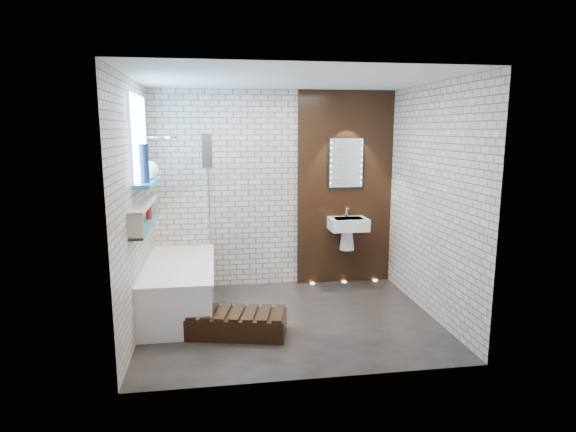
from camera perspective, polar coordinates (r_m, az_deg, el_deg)
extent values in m
plane|color=black|center=(5.47, 0.24, -12.23)|extent=(3.20, 3.20, 0.00)
cube|color=#B3A08E|center=(6.39, -1.55, 3.15)|extent=(3.20, 0.04, 2.60)
cube|color=#B3A08E|center=(3.85, 3.24, -1.62)|extent=(3.20, 0.04, 2.60)
cube|color=#B3A08E|center=(5.12, -17.74, 0.87)|extent=(0.04, 2.60, 2.60)
cube|color=#B3A08E|center=(5.58, 16.70, 1.68)|extent=(0.04, 2.60, 2.60)
plane|color=white|center=(5.07, 0.26, 16.02)|extent=(3.20, 3.20, 0.00)
cube|color=black|center=(6.54, 6.78, 3.25)|extent=(1.30, 0.06, 2.60)
cube|color=#7FADE0|center=(5.40, -17.42, 8.83)|extent=(0.03, 1.00, 0.90)
cube|color=teal|center=(5.42, -16.37, 3.90)|extent=(0.18, 1.00, 0.04)
cube|color=teal|center=(5.29, -16.62, -1.14)|extent=(0.14, 1.30, 0.03)
cube|color=#B2A899|center=(5.25, -16.75, 1.32)|extent=(0.14, 1.30, 0.03)
cube|color=#B2A899|center=(4.65, -17.74, -1.29)|extent=(0.14, 0.03, 0.26)
cube|color=#B2A899|center=(5.89, -15.85, 1.17)|extent=(0.14, 0.03, 0.26)
cube|color=white|center=(5.75, -12.75, -8.40)|extent=(0.75, 1.70, 0.55)
cube|color=white|center=(5.67, -12.87, -5.62)|extent=(0.79, 1.74, 0.03)
cylinder|color=silver|center=(6.34, -11.08, -3.15)|extent=(0.04, 0.04, 0.12)
cube|color=white|center=(5.94, -9.43, 2.27)|extent=(0.01, 0.78, 1.40)
cube|color=black|center=(5.72, -9.61, 7.71)|extent=(0.11, 0.30, 0.39)
cylinder|color=silver|center=(5.96, -13.81, 9.10)|extent=(0.18, 0.18, 0.02)
cube|color=white|center=(6.41, 7.19, -0.97)|extent=(0.50, 0.36, 0.16)
cone|color=white|center=(6.51, 7.03, -2.78)|extent=(0.20, 0.20, 0.28)
cylinder|color=silver|center=(6.48, 6.98, 0.50)|extent=(0.03, 0.03, 0.14)
cube|color=black|center=(6.47, 6.93, 6.29)|extent=(0.50, 0.02, 0.70)
cube|color=silver|center=(6.47, 6.95, 6.29)|extent=(0.45, 0.01, 0.65)
cube|color=black|center=(5.09, -6.07, -12.68)|extent=(1.07, 0.66, 0.22)
cylinder|color=#985A17|center=(5.01, -17.07, -1.07)|extent=(0.05, 0.05, 0.09)
cylinder|color=maroon|center=(5.57, -16.25, 0.41)|extent=(0.06, 0.06, 0.16)
cylinder|color=maroon|center=(4.82, -17.42, -1.28)|extent=(0.06, 0.06, 0.13)
cylinder|color=maroon|center=(4.75, -17.55, -1.50)|extent=(0.06, 0.06, 0.13)
sphere|color=white|center=(5.50, -16.19, 5.28)|extent=(0.20, 0.20, 0.20)
cylinder|color=#121A33|center=(5.15, -16.75, 6.01)|extent=(0.09, 0.09, 0.40)
cylinder|color=#FFD899|center=(6.66, 2.93, -8.01)|extent=(0.06, 0.06, 0.01)
cylinder|color=#FFD899|center=(6.76, 6.70, -7.78)|extent=(0.06, 0.06, 0.01)
cylinder|color=#FFD899|center=(6.89, 10.35, -7.53)|extent=(0.06, 0.06, 0.01)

